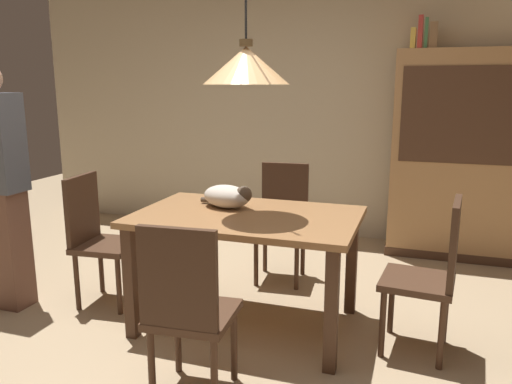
% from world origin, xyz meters
% --- Properties ---
extents(ground, '(10.00, 10.00, 0.00)m').
position_xyz_m(ground, '(0.00, 0.00, 0.00)').
color(ground, tan).
extents(back_wall, '(6.40, 0.10, 2.90)m').
position_xyz_m(back_wall, '(0.00, 2.65, 1.45)').
color(back_wall, beige).
rests_on(back_wall, ground).
extents(dining_table, '(1.40, 0.90, 0.75)m').
position_xyz_m(dining_table, '(0.01, 0.41, 0.65)').
color(dining_table, olive).
rests_on(dining_table, ground).
extents(chair_left_side, '(0.43, 0.43, 0.93)m').
position_xyz_m(chair_left_side, '(-1.12, 0.41, 0.51)').
color(chair_left_side, '#472D1E').
rests_on(chair_left_side, ground).
extents(chair_near_front, '(0.43, 0.43, 0.93)m').
position_xyz_m(chair_near_front, '(0.01, -0.46, 0.51)').
color(chair_near_front, '#472D1E').
rests_on(chair_near_front, ground).
extents(chair_right_side, '(0.44, 0.44, 0.93)m').
position_xyz_m(chair_right_side, '(1.14, 0.41, 0.51)').
color(chair_right_side, '#472D1E').
rests_on(chair_right_side, ground).
extents(chair_far_back, '(0.43, 0.43, 0.93)m').
position_xyz_m(chair_far_back, '(0.00, 1.29, 0.51)').
color(chair_far_back, '#472D1E').
rests_on(chair_far_back, ground).
extents(cat_sleeping, '(0.40, 0.31, 0.16)m').
position_xyz_m(cat_sleeping, '(-0.16, 0.53, 0.83)').
color(cat_sleeping, beige).
rests_on(cat_sleeping, dining_table).
extents(pendant_lamp, '(0.52, 0.52, 1.30)m').
position_xyz_m(pendant_lamp, '(0.01, 0.41, 1.66)').
color(pendant_lamp, '#E0A86B').
extents(hutch_bookcase, '(1.12, 0.45, 1.85)m').
position_xyz_m(hutch_bookcase, '(1.32, 2.32, 0.89)').
color(hutch_bookcase, '#A87A4C').
rests_on(hutch_bookcase, ground).
extents(book_yellow_short, '(0.04, 0.20, 0.18)m').
position_xyz_m(book_yellow_short, '(0.89, 2.32, 1.94)').
color(book_yellow_short, gold).
rests_on(book_yellow_short, hutch_bookcase).
extents(book_red_tall, '(0.04, 0.22, 0.28)m').
position_xyz_m(book_red_tall, '(0.95, 2.32, 1.99)').
color(book_red_tall, '#B73833').
rests_on(book_red_tall, hutch_bookcase).
extents(book_green_slim, '(0.03, 0.20, 0.26)m').
position_xyz_m(book_green_slim, '(1.00, 2.32, 1.98)').
color(book_green_slim, '#427A4C').
rests_on(book_green_slim, hutch_bookcase).
extents(book_brown_thick, '(0.06, 0.24, 0.22)m').
position_xyz_m(book_brown_thick, '(1.06, 2.32, 1.96)').
color(book_brown_thick, brown).
rests_on(book_brown_thick, hutch_bookcase).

